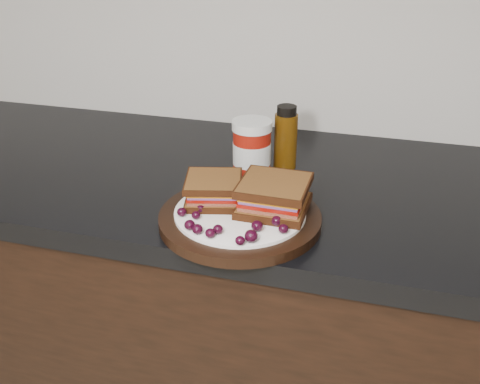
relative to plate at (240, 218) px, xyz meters
The scene contains 31 objects.
base_cabinets 0.55m from the plate, 134.75° to the left, with size 3.96×0.58×0.86m, color black.
countertop 0.27m from the plate, 134.75° to the left, with size 3.98×0.60×0.04m, color black.
plate is the anchor object (origin of this frame).
sandwich_left 0.07m from the plate, 158.35° to the left, with size 0.10×0.10×0.04m, color brown, non-canonical shape.
sandwich_right 0.07m from the plate, 21.46° to the left, with size 0.12×0.12×0.05m, color brown, non-canonical shape.
grape_0 0.10m from the plate, 153.61° to the right, with size 0.02×0.02×0.02m, color black.
grape_1 0.08m from the plate, 143.31° to the right, with size 0.02×0.02×0.01m, color black.
grape_2 0.10m from the plate, 126.69° to the right, with size 0.02×0.02×0.02m, color black.
grape_3 0.10m from the plate, 116.11° to the right, with size 0.02×0.02×0.02m, color black.
grape_4 0.10m from the plate, 102.50° to the right, with size 0.02×0.02×0.02m, color black.
grape_5 0.09m from the plate, 99.31° to the right, with size 0.02×0.02×0.02m, color black.
grape_6 0.11m from the plate, 74.23° to the right, with size 0.02×0.02×0.01m, color black.
grape_7 0.10m from the plate, 64.37° to the right, with size 0.02×0.02×0.02m, color black.
grape_8 0.10m from the plate, 64.38° to the right, with size 0.02×0.02×0.02m, color black.
grape_9 0.08m from the plate, 51.98° to the right, with size 0.02×0.02×0.02m, color black.
grape_10 0.10m from the plate, 31.02° to the right, with size 0.02×0.02×0.02m, color black.
grape_11 0.08m from the plate, 23.91° to the right, with size 0.02×0.02×0.02m, color black.
grape_12 0.10m from the plate, ahead, with size 0.02×0.02×0.02m, color black.
grape_13 0.09m from the plate, 12.23° to the left, with size 0.02×0.02×0.01m, color black.
grape_14 0.09m from the plate, 31.40° to the left, with size 0.02×0.02×0.02m, color black.
grape_15 0.07m from the plate, 30.65° to the left, with size 0.02×0.02×0.02m, color black.
grape_16 0.07m from the plate, 137.65° to the left, with size 0.02×0.02×0.02m, color black.
grape_17 0.06m from the plate, 153.00° to the left, with size 0.02×0.02×0.02m, color black.
grape_18 0.10m from the plate, behind, with size 0.02×0.02×0.02m, color black.
grape_19 0.09m from the plate, behind, with size 0.02×0.02×0.02m, color black.
grape_20 0.07m from the plate, 159.12° to the right, with size 0.02×0.02×0.01m, color black.
grape_21 0.07m from the plate, 144.76° to the left, with size 0.02×0.02×0.02m, color black.
grape_22 0.06m from the plate, 162.69° to the left, with size 0.02×0.02×0.01m, color black.
grape_23 0.10m from the plate, behind, with size 0.02×0.02×0.02m, color black.
condiment_jar 0.20m from the plate, 98.79° to the left, with size 0.08×0.08×0.12m, color maroon.
oil_bottle 0.26m from the plate, 84.03° to the left, with size 0.05×0.05×0.13m, color #472907.
Camera 1 is at (0.41, 0.74, 1.37)m, focal length 40.00 mm.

